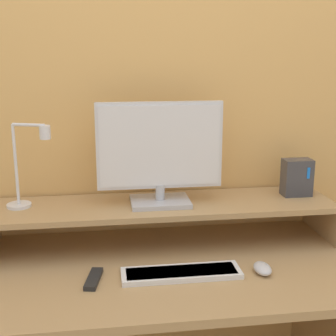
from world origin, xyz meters
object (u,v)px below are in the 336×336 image
(monitor, at_px, (160,153))
(desk_lamp, at_px, (28,169))
(mouse, at_px, (262,268))
(keyboard, at_px, (181,273))
(router_dock, at_px, (297,177))
(remote_control, at_px, (94,279))

(monitor, xyz_separation_m, desk_lamp, (-0.50, 0.02, -0.05))
(mouse, bearing_deg, keyboard, 176.03)
(keyboard, xyz_separation_m, mouse, (0.28, -0.02, 0.01))
(router_dock, height_order, keyboard, router_dock)
(desk_lamp, bearing_deg, keyboard, -30.31)
(desk_lamp, height_order, router_dock, desk_lamp)
(router_dock, distance_m, remote_control, 0.92)
(router_dock, bearing_deg, desk_lamp, -179.47)
(monitor, height_order, remote_control, monitor)
(mouse, bearing_deg, monitor, 135.83)
(router_dock, relative_size, mouse, 1.61)
(monitor, xyz_separation_m, keyboard, (0.04, -0.29, -0.36))
(monitor, distance_m, remote_control, 0.53)
(desk_lamp, distance_m, router_dock, 1.07)
(router_dock, xyz_separation_m, mouse, (-0.25, -0.34, -0.22))
(monitor, xyz_separation_m, mouse, (0.32, -0.31, -0.35))
(monitor, height_order, keyboard, monitor)
(mouse, bearing_deg, router_dock, 53.39)
(keyboard, bearing_deg, mouse, -3.97)
(keyboard, bearing_deg, monitor, 97.24)
(desk_lamp, distance_m, remote_control, 0.50)
(keyboard, xyz_separation_m, remote_control, (-0.30, 0.00, -0.00))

